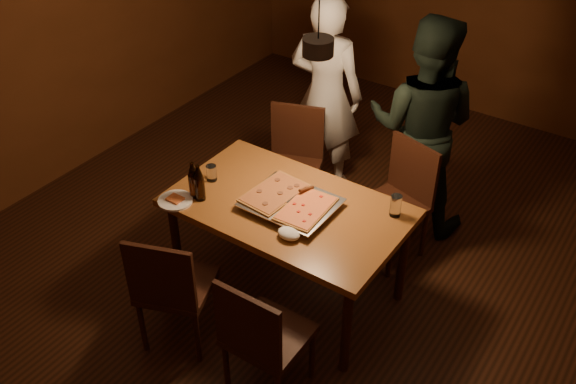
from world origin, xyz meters
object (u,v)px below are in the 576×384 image
Objects in this scene: dining_table at (288,214)px; pendant_lamp at (318,45)px; chair_far_right at (401,191)px; plate_slice at (175,200)px; beer_bottle_b at (199,183)px; chair_near_right at (260,332)px; diner_white at (326,94)px; chair_near_left at (170,282)px; pizza_tray at (291,205)px; diner_dark at (421,126)px; beer_bottle_a at (193,180)px; chair_far_left at (294,152)px.

dining_table is 1.11m from pendant_lamp.
chair_far_right reaches higher than plate_slice.
beer_bottle_b is 0.23× the size of pendant_lamp.
chair_near_right is 0.29× the size of diner_white.
chair_near_left is 0.98× the size of pizza_tray.
pendant_lamp is (-0.28, -1.01, 0.92)m from diner_dark.
pendant_lamp reaches higher than diner_dark.
pendant_lamp is at bearing 105.99° from chair_near_right.
pizza_tray reaches higher than plate_slice.
dining_table is 0.60m from beer_bottle_b.
beer_bottle_b is 0.15× the size of diner_white.
pizza_tray is 0.64m from beer_bottle_a.
chair_far_left is 0.99m from diner_dark.
chair_far_left is at bearing 133.18° from pendant_lamp.
pizza_tray is 0.74m from plate_slice.
plate_slice is at bearing -118.72° from beer_bottle_a.
chair_far_left is 1.04× the size of chair_far_right.
chair_far_right is 2.32× the size of plate_slice.
dining_table is 0.93m from chair_far_right.
chair_near_left is 0.49× the size of pendant_lamp.
chair_far_left is 1.22m from plate_slice.
chair_far_left is 0.49× the size of pendant_lamp.
pendant_lamp reaches higher than pizza_tray.
pendant_lamp is at bearing 50.01° from chair_near_left.
chair_far_left is 1.47m from pendant_lamp.
plate_slice is at bearing 76.27° from diner_white.
chair_near_left is 2.42× the size of plate_slice.
beer_bottle_a is 1.17m from pendant_lamp.
chair_far_left is 1.13m from beer_bottle_a.
beer_bottle_b reaches higher than chair_near_right.
beer_bottle_a is (-0.96, -1.09, 0.34)m from chair_far_right.
pizza_tray is at bearing 102.70° from chair_far_left.
pizza_tray is at bearing -25.56° from dining_table.
chair_near_left is 0.68m from beer_bottle_a.
diner_white is at bearing 115.36° from pizza_tray.
plate_slice is (-0.98, 0.42, 0.22)m from chair_near_right.
beer_bottle_b reaches higher than dining_table.
chair_far_left is at bearing 81.88° from diner_white.
beer_bottle_a is (-0.55, -0.26, 0.20)m from dining_table.
diner_white is at bearing 88.92° from beer_bottle_a.
diner_white is at bearing -15.08° from diner_dark.
diner_white is at bearing -107.66° from chair_far_left.
beer_bottle_a is 0.05m from beer_bottle_b.
chair_far_left is at bearing 87.37° from beer_bottle_a.
chair_far_right is at bearing 49.71° from plate_slice.
diner_dark is (0.89, 1.50, -0.03)m from beer_bottle_a.
pendant_lamp is at bearing 76.93° from dining_table.
chair_near_right is at bearing 104.52° from chair_far_right.
beer_bottle_a reaches higher than dining_table.
chair_near_left is at bearing -111.06° from dining_table.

